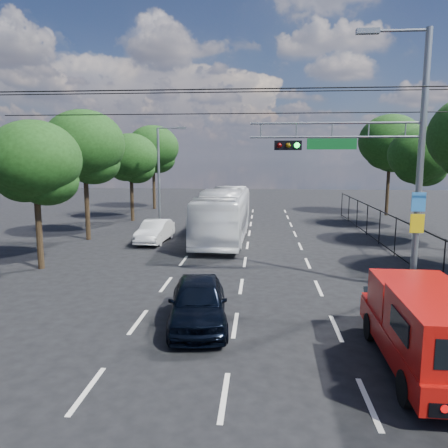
# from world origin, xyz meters

# --- Properties ---
(ground) EXTENTS (120.00, 120.00, 0.00)m
(ground) POSITION_xyz_m (0.00, 0.00, 0.00)
(ground) COLOR black
(ground) RESTS_ON ground
(lane_markings) EXTENTS (6.12, 38.00, 0.01)m
(lane_markings) POSITION_xyz_m (-0.00, 14.00, 0.01)
(lane_markings) COLOR beige
(lane_markings) RESTS_ON ground
(signal_mast) EXTENTS (6.43, 0.39, 9.50)m
(signal_mast) POSITION_xyz_m (5.28, 7.99, 5.24)
(signal_mast) COLOR slate
(signal_mast) RESTS_ON ground
(streetlight_left) EXTENTS (2.09, 0.22, 7.08)m
(streetlight_left) POSITION_xyz_m (-6.33, 22.00, 3.94)
(streetlight_left) COLOR slate
(streetlight_left) RESTS_ON ground
(utility_wires) EXTENTS (22.00, 5.04, 0.74)m
(utility_wires) POSITION_xyz_m (0.00, 8.83, 7.23)
(utility_wires) COLOR black
(utility_wires) RESTS_ON ground
(fence_right) EXTENTS (0.06, 34.03, 2.00)m
(fence_right) POSITION_xyz_m (7.60, 12.17, 1.03)
(fence_right) COLOR black
(fence_right) RESTS_ON ground
(tree_right_d) EXTENTS (4.32, 4.32, 7.02)m
(tree_right_d) POSITION_xyz_m (11.42, 22.02, 4.85)
(tree_right_d) COLOR black
(tree_right_d) RESTS_ON ground
(tree_right_e) EXTENTS (5.28, 5.28, 8.58)m
(tree_right_e) POSITION_xyz_m (11.62, 30.02, 5.94)
(tree_right_e) COLOR black
(tree_right_e) RESTS_ON ground
(tree_left_b) EXTENTS (4.08, 4.08, 6.63)m
(tree_left_b) POSITION_xyz_m (-9.18, 10.02, 4.58)
(tree_left_b) COLOR black
(tree_left_b) RESTS_ON ground
(tree_left_c) EXTENTS (4.80, 4.80, 7.80)m
(tree_left_c) POSITION_xyz_m (-9.78, 17.02, 5.40)
(tree_left_c) COLOR black
(tree_left_c) RESTS_ON ground
(tree_left_d) EXTENTS (4.20, 4.20, 6.83)m
(tree_left_d) POSITION_xyz_m (-9.38, 25.02, 4.72)
(tree_left_d) COLOR black
(tree_left_d) RESTS_ON ground
(tree_left_e) EXTENTS (4.92, 4.92, 7.99)m
(tree_left_e) POSITION_xyz_m (-9.58, 33.02, 5.53)
(tree_left_e) COLOR black
(tree_left_e) RESTS_ON ground
(red_pickup) EXTENTS (2.16, 5.59, 2.06)m
(red_pickup) POSITION_xyz_m (4.68, 1.51, 1.10)
(red_pickup) COLOR black
(red_pickup) RESTS_ON ground
(navy_hatchback) EXTENTS (2.21, 4.40, 1.44)m
(navy_hatchback) POSITION_xyz_m (-1.12, 3.93, 0.72)
(navy_hatchback) COLOR black
(navy_hatchback) RESTS_ON ground
(white_bus) EXTENTS (2.81, 11.12, 3.08)m
(white_bus) POSITION_xyz_m (-1.51, 17.84, 1.54)
(white_bus) COLOR white
(white_bus) RESTS_ON ground
(white_van) EXTENTS (1.63, 4.06, 1.31)m
(white_van) POSITION_xyz_m (-5.50, 16.50, 0.66)
(white_van) COLOR silver
(white_van) RESTS_ON ground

